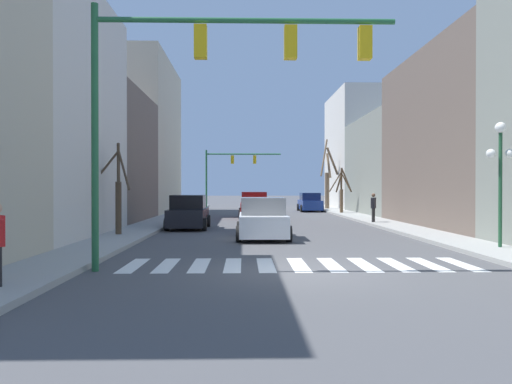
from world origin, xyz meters
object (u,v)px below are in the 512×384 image
Objects in this scene: street_tree_right_mid at (118,193)px; pedestrian_waiting_at_curb at (373,205)px; street_lamp_right_corner at (500,158)px; car_parked_right_near at (254,206)px; street_tree_left_mid at (328,180)px; street_tree_right_far at (342,191)px; traffic_signal_near at (206,72)px; car_driving_away_lane at (263,220)px; car_at_intersection at (188,213)px; traffic_signal_far at (229,166)px; car_parked_left_far at (310,203)px.

pedestrian_waiting_at_curb is at bearing 29.14° from street_tree_right_mid.
street_lamp_right_corner is 2.51× the size of pedestrian_waiting_at_curb.
street_tree_left_mid reaches higher than car_parked_right_near.
street_tree_right_mid reaches higher than street_tree_right_far.
street_lamp_right_corner is at bearing 20.79° from traffic_signal_near.
traffic_signal_near reaches higher than car_parked_right_near.
car_at_intersection is (-3.64, 5.15, 0.01)m from car_driving_away_lane.
car_driving_away_lane is (-7.72, 4.31, -2.29)m from street_lamp_right_corner.
traffic_signal_far is at bearing 130.90° from street_tree_right_far.
car_at_intersection is 23.90m from street_tree_left_mid.
pedestrian_waiting_at_curb is at bearing -75.60° from car_at_intersection.
street_tree_left_mid reaches higher than car_parked_left_far.
street_tree_left_mid is at bearing 148.73° from car_parked_right_near.
car_parked_right_near is (1.68, 22.38, -4.21)m from traffic_signal_near.
street_tree_right_mid is (-2.50, -4.49, 1.06)m from car_at_intersection.
street_tree_left_mid reaches higher than street_tree_right_mid.
street_tree_left_mid is (7.16, 26.38, 2.05)m from car_driving_away_lane.
traffic_signal_near is 4.67× the size of pedestrian_waiting_at_curb.
traffic_signal_far is 35.22m from street_lamp_right_corner.
pedestrian_waiting_at_curb reaches higher than car_at_intersection.
traffic_signal_far is 1.56× the size of car_parked_right_near.
street_tree_right_far is (10.62, 13.60, 1.07)m from car_at_intersection.
traffic_signal_near is 18.23m from pedestrian_waiting_at_curb.
pedestrian_waiting_at_curb is 0.43× the size of street_tree_right_mid.
street_lamp_right_corner reaches higher than car_at_intersection.
car_driving_away_lane is (2.27, -29.44, -3.53)m from traffic_signal_far.
car_parked_left_far is 24.24m from car_driving_away_lane.
car_parked_right_near is 1.25× the size of street_tree_right_mid.
car_parked_right_near is 2.93× the size of pedestrian_waiting_at_curb.
traffic_signal_near is at bearing -62.89° from street_tree_right_mid.
car_parked_left_far is at bearing -25.26° from car_at_intersection.
pedestrian_waiting_at_curb is 18.67m from street_tree_left_mid.
traffic_signal_near reaches higher than street_tree_right_far.
car_parked_left_far is 1.22× the size of street_tree_right_far.
street_tree_right_mid is (-4.39, 8.57, -3.19)m from traffic_signal_near.
car_parked_right_near is 0.74× the size of street_tree_left_mid.
pedestrian_waiting_at_curb is at bearing -67.59° from traffic_signal_far.
traffic_signal_far is at bearing 52.16° from car_parked_left_far.
car_at_intersection is at bearing 154.74° from car_parked_left_far.
pedestrian_waiting_at_curb is (10.29, 2.64, 0.32)m from car_at_intersection.
traffic_signal_near is at bearing -171.77° from car_at_intersection.
pedestrian_waiting_at_curb is at bearing 95.01° from street_lamp_right_corner.
traffic_signal_far is at bearing 106.49° from street_lamp_right_corner.
car_driving_away_lane is 2.50× the size of pedestrian_waiting_at_curb.
street_tree_left_mid is at bearing 62.66° from street_tree_right_mid.
car_parked_right_near is at bearing 150.67° from car_parked_left_far.
pedestrian_waiting_at_curb is (8.93, -21.64, -3.20)m from traffic_signal_far.
street_tree_left_mid reaches higher than pedestrian_waiting_at_curb.
traffic_signal_far reaches higher than car_parked_right_near.
street_lamp_right_corner reaches higher than pedestrian_waiting_at_curb.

